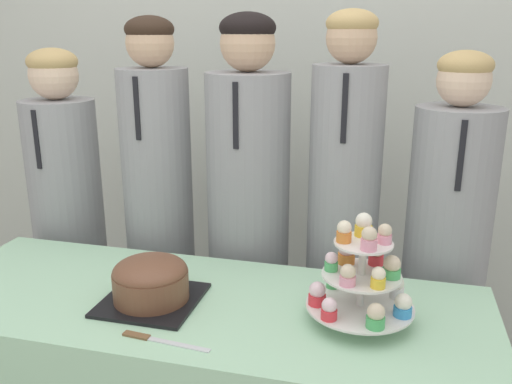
{
  "coord_description": "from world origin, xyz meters",
  "views": [
    {
      "loc": [
        0.52,
        -1.02,
        1.52
      ],
      "look_at": [
        0.17,
        0.34,
        1.1
      ],
      "focal_mm": 38.0,
      "sensor_mm": 36.0,
      "label": 1
    }
  ],
  "objects_px": {
    "cupcake_stand": "(362,276)",
    "student_4": "(443,275)",
    "round_cake": "(151,280)",
    "cake_knife": "(151,339)",
    "student_0": "(70,235)",
    "student_1": "(160,230)",
    "student_2": "(248,240)",
    "student_3": "(341,245)"
  },
  "relations": [
    {
      "from": "cupcake_stand",
      "to": "student_4",
      "type": "xyz_separation_m",
      "value": [
        0.26,
        0.52,
        -0.2
      ]
    },
    {
      "from": "student_0",
      "to": "student_3",
      "type": "relative_size",
      "value": 0.92
    },
    {
      "from": "student_2",
      "to": "student_3",
      "type": "xyz_separation_m",
      "value": [
        0.35,
        -0.0,
        0.01
      ]
    },
    {
      "from": "cake_knife",
      "to": "student_2",
      "type": "xyz_separation_m",
      "value": [
        0.05,
        0.74,
        -0.01
      ]
    },
    {
      "from": "student_0",
      "to": "student_2",
      "type": "height_order",
      "value": "student_2"
    },
    {
      "from": "student_1",
      "to": "cupcake_stand",
      "type": "bearing_deg",
      "value": -32.31
    },
    {
      "from": "round_cake",
      "to": "cupcake_stand",
      "type": "relative_size",
      "value": 0.93
    },
    {
      "from": "student_1",
      "to": "student_4",
      "type": "bearing_deg",
      "value": -0.0
    },
    {
      "from": "cupcake_stand",
      "to": "student_3",
      "type": "relative_size",
      "value": 0.18
    },
    {
      "from": "student_3",
      "to": "student_4",
      "type": "relative_size",
      "value": 1.09
    },
    {
      "from": "cake_knife",
      "to": "cupcake_stand",
      "type": "relative_size",
      "value": 0.83
    },
    {
      "from": "round_cake",
      "to": "student_3",
      "type": "distance_m",
      "value": 0.74
    },
    {
      "from": "student_3",
      "to": "cake_knife",
      "type": "bearing_deg",
      "value": -118.6
    },
    {
      "from": "cupcake_stand",
      "to": "student_3",
      "type": "xyz_separation_m",
      "value": [
        -0.1,
        0.52,
        -0.13
      ]
    },
    {
      "from": "round_cake",
      "to": "student_2",
      "type": "height_order",
      "value": "student_2"
    },
    {
      "from": "round_cake",
      "to": "student_0",
      "type": "xyz_separation_m",
      "value": [
        -0.63,
        0.56,
        -0.13
      ]
    },
    {
      "from": "cake_knife",
      "to": "student_3",
      "type": "height_order",
      "value": "student_3"
    },
    {
      "from": "cupcake_stand",
      "to": "student_4",
      "type": "height_order",
      "value": "student_4"
    },
    {
      "from": "cupcake_stand",
      "to": "student_0",
      "type": "xyz_separation_m",
      "value": [
        -1.22,
        0.52,
        -0.2
      ]
    },
    {
      "from": "cupcake_stand",
      "to": "student_1",
      "type": "distance_m",
      "value": 0.97
    },
    {
      "from": "student_1",
      "to": "student_4",
      "type": "distance_m",
      "value": 1.07
    },
    {
      "from": "round_cake",
      "to": "cupcake_stand",
      "type": "distance_m",
      "value": 0.6
    },
    {
      "from": "round_cake",
      "to": "cake_knife",
      "type": "xyz_separation_m",
      "value": [
        0.09,
        -0.19,
        -0.07
      ]
    },
    {
      "from": "cake_knife",
      "to": "student_2",
      "type": "relative_size",
      "value": 0.15
    },
    {
      "from": "round_cake",
      "to": "student_2",
      "type": "distance_m",
      "value": 0.58
    },
    {
      "from": "student_4",
      "to": "student_1",
      "type": "bearing_deg",
      "value": 180.0
    },
    {
      "from": "student_1",
      "to": "cake_knife",
      "type": "bearing_deg",
      "value": -67.44
    },
    {
      "from": "student_1",
      "to": "student_2",
      "type": "distance_m",
      "value": 0.36
    },
    {
      "from": "student_3",
      "to": "student_1",
      "type": "bearing_deg",
      "value": 180.0
    },
    {
      "from": "cake_knife",
      "to": "student_0",
      "type": "height_order",
      "value": "student_0"
    },
    {
      "from": "student_2",
      "to": "student_4",
      "type": "relative_size",
      "value": 1.08
    },
    {
      "from": "cake_knife",
      "to": "student_3",
      "type": "distance_m",
      "value": 0.85
    },
    {
      "from": "cupcake_stand",
      "to": "student_4",
      "type": "bearing_deg",
      "value": 63.47
    },
    {
      "from": "round_cake",
      "to": "student_4",
      "type": "bearing_deg",
      "value": 33.2
    },
    {
      "from": "cake_knife",
      "to": "student_4",
      "type": "xyz_separation_m",
      "value": [
        0.76,
        0.74,
        -0.07
      ]
    },
    {
      "from": "student_1",
      "to": "student_2",
      "type": "xyz_separation_m",
      "value": [
        0.36,
        0.0,
        -0.0
      ]
    },
    {
      "from": "round_cake",
      "to": "cake_knife",
      "type": "height_order",
      "value": "round_cake"
    },
    {
      "from": "round_cake",
      "to": "student_1",
      "type": "height_order",
      "value": "student_1"
    },
    {
      "from": "cupcake_stand",
      "to": "cake_knife",
      "type": "bearing_deg",
      "value": -155.84
    },
    {
      "from": "student_0",
      "to": "student_4",
      "type": "xyz_separation_m",
      "value": [
        1.48,
        -0.0,
        -0.0
      ]
    },
    {
      "from": "student_2",
      "to": "student_4",
      "type": "bearing_deg",
      "value": -0.0
    },
    {
      "from": "student_3",
      "to": "student_4",
      "type": "xyz_separation_m",
      "value": [
        0.36,
        0.0,
        -0.07
      ]
    }
  ]
}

